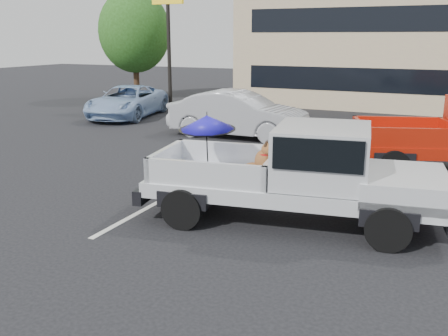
{
  "coord_description": "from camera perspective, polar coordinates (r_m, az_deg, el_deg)",
  "views": [
    {
      "loc": [
        2.56,
        -6.91,
        3.44
      ],
      "look_at": [
        -0.85,
        0.46,
        1.3
      ],
      "focal_mm": 40.0,
      "sensor_mm": 36.0,
      "label": 1
    }
  ],
  "objects": [
    {
      "name": "ground",
      "position": [
        8.13,
        4.19,
        -10.3
      ],
      "size": [
        90.0,
        90.0,
        0.0
      ],
      "primitive_type": "plane",
      "color": "black",
      "rests_on": "ground"
    },
    {
      "name": "stripe_left",
      "position": [
        11.05,
        -6.76,
        -3.46
      ],
      "size": [
        0.12,
        5.0,
        0.01
      ],
      "primitive_type": "cube",
      "color": "silver",
      "rests_on": "ground"
    },
    {
      "name": "motel_sign",
      "position": [
        24.42,
        -6.43,
        17.53
      ],
      "size": [
        1.6,
        0.22,
        6.0
      ],
      "color": "black",
      "rests_on": "ground"
    },
    {
      "name": "tree_left",
      "position": [
        29.08,
        -10.21,
        15.13
      ],
      "size": [
        3.96,
        3.96,
        6.02
      ],
      "color": "#332114",
      "rests_on": "ground"
    },
    {
      "name": "silver_pickup",
      "position": [
        9.41,
        9.59,
        -0.15
      ],
      "size": [
        5.93,
        2.82,
        2.06
      ],
      "rotation": [
        0.0,
        0.0,
        0.16
      ],
      "color": "black",
      "rests_on": "ground"
    },
    {
      "name": "silver_sedan",
      "position": [
        17.59,
        1.64,
        6.16
      ],
      "size": [
        4.91,
        1.73,
        1.62
      ],
      "primitive_type": "imported",
      "rotation": [
        0.0,
        0.0,
        1.57
      ],
      "color": "#AEB0B5",
      "rests_on": "ground"
    },
    {
      "name": "blue_suv",
      "position": [
        22.51,
        -11.01,
        7.47
      ],
      "size": [
        3.17,
        5.25,
        1.36
      ],
      "primitive_type": "imported",
      "rotation": [
        0.0,
        0.0,
        0.19
      ],
      "color": "#8CA9D0",
      "rests_on": "ground"
    }
  ]
}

